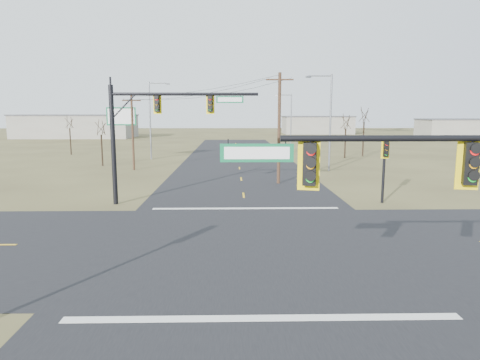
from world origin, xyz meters
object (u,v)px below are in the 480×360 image
Objects in this scene: utility_pole_near at (279,127)px; bare_tree_c at (346,121)px; bare_tree_b at (69,122)px; highway_sign at (122,124)px; utility_pole_far at (133,131)px; mast_arm_far at (154,120)px; mast_arm_near at (466,180)px; pedestal_signal_ne at (385,156)px; streetlight_b at (290,120)px; streetlight_a at (328,117)px; bare_tree_d at (364,115)px; streetlight_c at (152,116)px; bare_tree_a at (101,127)px.

utility_pole_near reaches higher than bare_tree_c.
bare_tree_b is 0.94× the size of bare_tree_c.
utility_pole_far is at bearing -74.37° from highway_sign.
bare_tree_c is at bearing 1.08° from highway_sign.
mast_arm_far reaches higher than bare_tree_c.
utility_pole_near is 1.58× the size of bare_tree_b.
mast_arm_near is 18.78m from pedestal_signal_ne.
streetlight_b is at bearing 80.56° from utility_pole_near.
streetlight_b is (14.29, 38.83, -0.58)m from mast_arm_far.
bare_tree_d is (8.58, 15.41, 0.24)m from streetlight_a.
bare_tree_d is at bearing -4.65° from bare_tree_b.
bare_tree_d is at bearing 79.38° from pedestal_signal_ne.
bare_tree_d is at bearing 25.67° from utility_pole_far.
bare_tree_c is at bearing -4.85° from streetlight_c.
highway_sign reaches higher than bare_tree_b.
utility_pole_far is at bearing 129.04° from mast_arm_near.
mast_arm_near is 57.23m from streetlight_b.
pedestal_signal_ne is at bearing -113.46° from streetlight_a.
streetlight_b is at bearing 68.62° from streetlight_a.
utility_pole_far is at bearing 143.64° from pedestal_signal_ne.
bare_tree_b is (-33.13, -3.39, -0.29)m from streetlight_b.
bare_tree_d reaches higher than bare_tree_c.
streetlight_b reaches higher than utility_pole_far.
bare_tree_c is (20.79, 29.93, -0.66)m from mast_arm_far.
utility_pole_far reaches higher than bare_tree_b.
streetlight_b is 11.02m from bare_tree_c.
utility_pole_near is 23.34m from bare_tree_a.
utility_pole_near reaches higher than utility_pole_far.
mast_arm_far is 18.70m from utility_pole_far.
bare_tree_d is (42.75, -3.48, 1.10)m from bare_tree_b.
streetlight_c is at bearing 56.68° from bare_tree_a.
streetlight_b is (-1.21, 38.95, 1.87)m from pedestal_signal_ne.
bare_tree_c is (5.29, 30.05, 1.79)m from pedestal_signal_ne.
mast_arm_near is 1.28× the size of utility_pole_far.
streetlight_b is at bearing 46.68° from utility_pole_far.
mast_arm_far is at bearing -87.13° from streetlight_c.
utility_pole_near is at bearing -150.67° from streetlight_a.
streetlight_c reaches higher than bare_tree_b.
streetlight_b is (3.35, 57.13, 0.65)m from mast_arm_near.
streetlight_b is at bearing 5.85° from bare_tree_b.
mast_arm_far is at bearing -126.80° from bare_tree_d.
streetlight_c is 29.52m from bare_tree_d.
mast_arm_far is 39.91m from bare_tree_d.
streetlight_c is at bearing -176.98° from bare_tree_c.
streetlight_a is 23.96m from streetlight_c.
streetlight_b is at bearing 144.45° from bare_tree_d.
bare_tree_a is 31.97m from bare_tree_c.
streetlight_c is (-20.91, 28.67, 2.48)m from pedestal_signal_ne.
utility_pole_far is 1.09× the size of bare_tree_d.
utility_pole_far is at bearing 114.23° from mast_arm_far.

